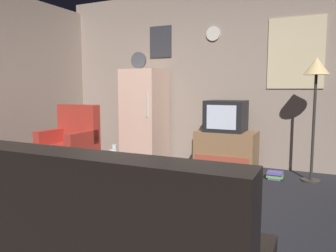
{
  "coord_description": "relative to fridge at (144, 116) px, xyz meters",
  "views": [
    {
      "loc": [
        1.68,
        -2.61,
        1.2
      ],
      "look_at": [
        0.03,
        0.9,
        0.75
      ],
      "focal_mm": 34.81,
      "sensor_mm": 36.0,
      "label": 1
    }
  ],
  "objects": [
    {
      "name": "ground_plane",
      "position": [
        0.92,
        -1.99,
        -0.75
      ],
      "size": [
        12.0,
        12.0,
        0.0
      ],
      "primitive_type": "plane",
      "color": "#232328"
    },
    {
      "name": "wall_with_art",
      "position": [
        0.92,
        0.45,
        0.63
      ],
      "size": [
        5.2,
        0.12,
        2.77
      ],
      "color": "gray",
      "rests_on": "ground_plane"
    },
    {
      "name": "fridge",
      "position": [
        0.0,
        0.0,
        0.0
      ],
      "size": [
        0.6,
        0.62,
        1.77
      ],
      "color": "beige",
      "rests_on": "ground_plane"
    },
    {
      "name": "tv_stand",
      "position": [
        1.39,
        -0.06,
        -0.46
      ],
      "size": [
        0.84,
        0.53,
        0.59
      ],
      "color": "#8E6642",
      "rests_on": "ground_plane"
    },
    {
      "name": "crt_tv",
      "position": [
        1.37,
        -0.06,
        0.05
      ],
      "size": [
        0.54,
        0.51,
        0.44
      ],
      "color": "black",
      "rests_on": "tv_stand"
    },
    {
      "name": "standing_lamp",
      "position": [
        2.52,
        -0.08,
        0.6
      ],
      "size": [
        0.32,
        0.32,
        1.59
      ],
      "color": "#332D28",
      "rests_on": "ground_plane"
    },
    {
      "name": "coffee_table",
      "position": [
        0.53,
        -1.71,
        -0.54
      ],
      "size": [
        0.72,
        0.72,
        0.43
      ],
      "color": "#8E6642",
      "rests_on": "ground_plane"
    },
    {
      "name": "wine_glass",
      "position": [
        0.54,
        -1.64,
        -0.25
      ],
      "size": [
        0.05,
        0.05,
        0.15
      ],
      "primitive_type": "cylinder",
      "color": "silver",
      "rests_on": "coffee_table"
    },
    {
      "name": "mug_ceramic_white",
      "position": [
        0.52,
        -1.64,
        -0.28
      ],
      "size": [
        0.08,
        0.08,
        0.09
      ],
      "primitive_type": "cylinder",
      "color": "silver",
      "rests_on": "coffee_table"
    },
    {
      "name": "remote_control",
      "position": [
        0.64,
        -1.75,
        -0.31
      ],
      "size": [
        0.16,
        0.08,
        0.02
      ],
      "primitive_type": "cube",
      "rotation": [
        0.0,
        0.0,
        0.24
      ],
      "color": "black",
      "rests_on": "coffee_table"
    },
    {
      "name": "armchair",
      "position": [
        -0.68,
        -1.0,
        -0.42
      ],
      "size": [
        0.68,
        0.68,
        0.96
      ],
      "color": "#A52D23",
      "rests_on": "ground_plane"
    },
    {
      "name": "book_stack",
      "position": [
        2.09,
        -0.18,
        -0.7
      ],
      "size": [
        0.21,
        0.18,
        0.1
      ],
      "color": "#694D69",
      "rests_on": "ground_plane"
    }
  ]
}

